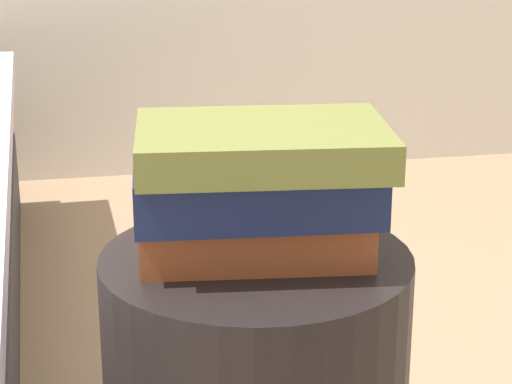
% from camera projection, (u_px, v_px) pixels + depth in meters
% --- Properties ---
extents(book_rust, '(0.29, 0.18, 0.06)m').
position_uv_depth(book_rust, '(257.00, 232.00, 1.21)').
color(book_rust, '#994723').
rests_on(book_rust, side_table).
extents(book_navy, '(0.31, 0.20, 0.06)m').
position_uv_depth(book_navy, '(253.00, 187.00, 1.18)').
color(book_navy, '#19234C').
rests_on(book_navy, book_rust).
extents(book_olive, '(0.32, 0.23, 0.05)m').
position_uv_depth(book_olive, '(262.00, 145.00, 1.15)').
color(book_olive, olive).
rests_on(book_olive, book_navy).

